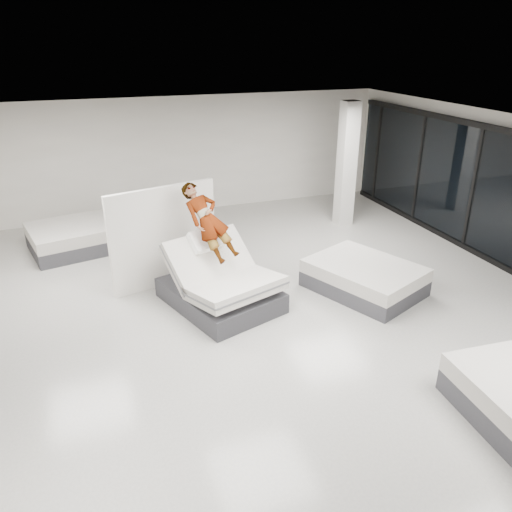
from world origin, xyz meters
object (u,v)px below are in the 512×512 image
remote (230,248)px  flat_bed_right_far (364,277)px  divider_panel (164,237)px  flat_bed_left_far (81,236)px  hero_bed (221,285)px  person (209,235)px  column (347,165)px

remote → flat_bed_right_far: bearing=-28.6°
divider_panel → flat_bed_left_far: size_ratio=0.88×
hero_bed → remote: (0.21, 0.05, 0.71)m
person → flat_bed_left_far: size_ratio=0.64×
hero_bed → flat_bed_left_far: hero_bed is taller
hero_bed → remote: size_ratio=18.04×
divider_panel → column: (5.12, 1.98, 0.58)m
person → divider_panel: divider_panel is taller
divider_panel → flat_bed_right_far: bearing=-39.1°
hero_bed → person: (-0.11, 0.31, 0.90)m
hero_bed → flat_bed_right_far: (2.83, -0.39, -0.12)m
column → flat_bed_right_far: bearing=-112.6°
hero_bed → flat_bed_left_far: 4.45m
hero_bed → flat_bed_right_far: hero_bed is taller
divider_panel → flat_bed_left_far: 3.07m
divider_panel → flat_bed_left_far: divider_panel is taller
flat_bed_left_far → column: 6.86m
remote → flat_bed_left_far: 4.60m
flat_bed_right_far → flat_bed_left_far: bearing=141.4°
hero_bed → column: bearing=36.6°
person → remote: (0.32, -0.26, -0.18)m
divider_panel → column: bearing=6.3°
person → flat_bed_left_far: 4.25m
person → remote: size_ratio=11.54×
divider_panel → remote: bearing=-64.6°
remote → divider_panel: bearing=111.3°
flat_bed_right_far → column: (1.50, 3.61, 1.32)m
person → hero_bed: bearing=-90.0°
person → flat_bed_left_far: bearing=104.4°
hero_bed → column: (4.33, 3.22, 1.19)m
person → column: column is taller
hero_bed → column: column is taller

